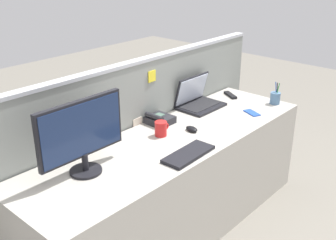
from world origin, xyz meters
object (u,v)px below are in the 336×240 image
Objects in this scene: laptop at (197,99)px; desk_phone at (159,119)px; computer_mouse_right_hand at (192,129)px; coffee_mug at (161,129)px; desktop_monitor at (82,133)px; pen_cup at (275,98)px; keyboard_main at (189,154)px; tv_remote at (230,95)px; cell_phone_blue_case at (252,113)px.

desk_phone is at bearing -178.74° from laptop.
computer_mouse_right_hand is 0.84× the size of coffee_mug.
desktop_monitor is 5.52× the size of computer_mouse_right_hand.
coffee_mug is (-0.20, 0.11, 0.03)m from computer_mouse_right_hand.
laptop is 3.60× the size of computer_mouse_right_hand.
desk_phone is at bearing 155.25° from pen_cup.
pen_cup is at bearing 0.19° from keyboard_main.
pen_cup is at bearing -42.87° from laptop.
desktop_monitor is 3.25× the size of tv_remote.
pen_cup is at bearing -24.75° from desk_phone.
keyboard_main reaches higher than cell_phone_blue_case.
cell_phone_blue_case is (0.57, -0.14, -0.01)m from computer_mouse_right_hand.
coffee_mug is at bearing -165.01° from laptop.
desk_phone is 0.48× the size of keyboard_main.
keyboard_main is at bearing -30.36° from desktop_monitor.
computer_mouse_right_hand is at bearing -146.22° from laptop.
computer_mouse_right_hand is (-0.40, -0.27, -0.04)m from laptop.
laptop reaches higher than desk_phone.
cell_phone_blue_case is 0.80m from coffee_mug.
cell_phone_blue_case is (1.41, -0.24, -0.24)m from desktop_monitor.
desktop_monitor is 1.75m from pen_cup.
pen_cup reaches higher than computer_mouse_right_hand.
pen_cup is 0.31m from cell_phone_blue_case.
tv_remote is at bearing -9.53° from laptop.
laptop is at bearing 134.03° from cell_phone_blue_case.
pen_cup is 0.39m from tv_remote.
keyboard_main is 0.87m from cell_phone_blue_case.
desk_phone is 1.03× the size of tv_remote.
laptop is at bearing 1.26° from desk_phone.
desktop_monitor is at bearing 171.07° from pen_cup.
pen_cup is (1.17, 0.05, 0.04)m from keyboard_main.
pen_cup reaches higher than cell_phone_blue_case.
laptop is 0.45m from cell_phone_blue_case.
desktop_monitor is at bearing -178.06° from computer_mouse_right_hand.
computer_mouse_right_hand is 0.81m from tv_remote.
cell_phone_blue_case is (0.87, 0.08, -0.01)m from keyboard_main.
computer_mouse_right_hand is 0.72× the size of cell_phone_blue_case.
keyboard_main is at bearing -117.41° from desk_phone.
desktop_monitor is 1.53× the size of laptop.
coffee_mug reaches higher than tv_remote.
keyboard_main is at bearing -129.12° from tv_remote.
desk_phone reaches higher than tv_remote.
keyboard_main is 3.07× the size of coffee_mug.
keyboard_main is at bearing -152.66° from cell_phone_blue_case.
pen_cup reaches higher than keyboard_main.
desktop_monitor is 3.97× the size of cell_phone_blue_case.
desktop_monitor reaches higher than keyboard_main.
laptop reaches higher than tv_remote.
laptop is 0.86m from keyboard_main.
tv_remote is (0.22, 0.35, 0.01)m from cell_phone_blue_case.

